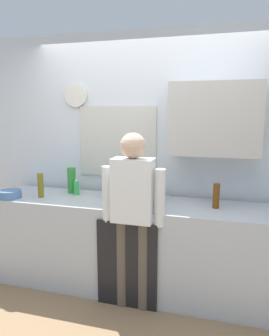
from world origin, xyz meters
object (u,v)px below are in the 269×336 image
coffee_maker (120,183)px  dish_soap (76,187)px  bottle_olive_oil (41,185)px  potted_plant (156,188)px  person_at_sink (133,207)px  bottle_clear_soda (72,180)px  bottle_amber_beer (216,196)px  cup_blue_mug (153,201)px  mixing_bowl (10,194)px  bottle_dark_sauce (107,185)px

coffee_maker → dish_soap: coffee_maker is taller
bottle_olive_oil → potted_plant: bottle_olive_oil is taller
potted_plant → person_at_sink: person_at_sink is taller
coffee_maker → bottle_clear_soda: bearing=176.9°
bottle_amber_beer → person_at_sink: 0.77m
coffee_maker → person_at_sink: (0.27, -0.43, -0.10)m
cup_blue_mug → bottle_amber_beer: bearing=9.2°
bottle_clear_soda → mixing_bowl: 0.63m
mixing_bowl → dish_soap: bearing=27.2°
bottle_olive_oil → bottle_dark_sauce: (0.61, 0.31, -0.04)m
bottle_amber_beer → cup_blue_mug: size_ratio=2.30×
coffee_maker → dish_soap: (-0.47, -0.03, -0.07)m
bottle_dark_sauce → potted_plant: (0.56, -0.12, 0.04)m
bottle_olive_oil → cup_blue_mug: bottle_olive_oil is taller
cup_blue_mug → mixing_bowl: (-1.46, -0.13, -0.01)m
bottle_dark_sauce → dish_soap: bearing=-156.6°
cup_blue_mug → bottle_clear_soda: bearing=166.2°
bottle_amber_beer → mixing_bowl: bottle_amber_beer is taller
coffee_maker → potted_plant: bearing=-2.5°
coffee_maker → bottle_clear_soda: 0.56m
cup_blue_mug → dish_soap: size_ratio=0.56×
mixing_bowl → bottle_clear_soda: bearing=35.6°
coffee_maker → bottle_amber_beer: 0.97m
bottle_clear_soda → mixing_bowl: (-0.51, -0.36, -0.10)m
cup_blue_mug → person_at_sink: 0.26m
cup_blue_mug → potted_plant: size_ratio=0.43×
bottle_olive_oil → bottle_amber_beer: 1.75m
bottle_olive_oil → bottle_dark_sauce: 0.68m
bottle_dark_sauce → potted_plant: bearing=-11.7°
coffee_maker → potted_plant: 0.38m
bottle_olive_oil → potted_plant: size_ratio=1.09×
bottle_clear_soda → cup_blue_mug: bottle_clear_soda is taller
bottle_olive_oil → cup_blue_mug: size_ratio=2.50×
bottle_clear_soda → dish_soap: size_ratio=1.56×
bottle_olive_oil → bottle_clear_soda: 0.34m
bottle_olive_oil → mixing_bowl: 0.32m
bottle_dark_sauce → bottle_olive_oil: bearing=-152.6°
potted_plant → coffee_maker: bearing=177.5°
bottle_amber_beer → cup_blue_mug: 0.58m
bottle_dark_sauce → bottle_amber_beer: (1.14, -0.21, 0.03)m
coffee_maker → bottle_dark_sauce: coffee_maker is taller
person_at_sink → bottle_dark_sauce: bearing=144.2°
coffee_maker → bottle_olive_oil: coffee_maker is taller
dish_soap → coffee_maker: bearing=3.5°
mixing_bowl → coffee_maker: bearing=17.4°
mixing_bowl → potted_plant: 1.48m
potted_plant → dish_soap: (-0.85, -0.01, -0.05)m
cup_blue_mug → person_at_sink: person_at_sink is taller
bottle_dark_sauce → person_at_sink: bearing=-50.0°
mixing_bowl → bottle_dark_sauce: bearing=26.0°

